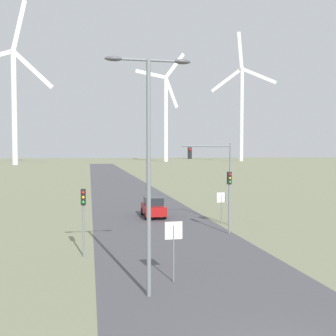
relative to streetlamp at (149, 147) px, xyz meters
name	(u,v)px	position (x,y,z in m)	size (l,w,h in m)	color
road_surface	(126,191)	(2.86, 41.81, -6.14)	(10.00, 240.00, 0.01)	#47474C
streetlamp	(149,147)	(0.00, 0.00, 0.00)	(3.49, 0.32, 9.72)	slate
stop_sign_near	(174,240)	(1.36, 1.49, -4.20)	(0.81, 0.07, 2.78)	slate
stop_sign_far	(222,202)	(8.22, 14.66, -4.35)	(0.81, 0.07, 2.56)	slate
traffic_light_post_near_left	(83,207)	(-2.71, 6.65, -3.33)	(0.28, 0.33, 3.84)	slate
traffic_light_post_near_right	(229,189)	(7.47, 10.85, -2.88)	(0.28, 0.34, 4.47)	slate
traffic_light_mast_overhead	(215,168)	(7.38, 13.91, -1.53)	(4.01, 0.35, 6.59)	slate
car_approaching	(153,207)	(3.25, 18.90, -5.23)	(1.88, 4.14, 1.83)	maroon
wind_turbine_left	(14,94)	(-32.90, 158.30, 23.18)	(36.85, 3.76, 68.18)	white
wind_turbine_center	(166,110)	(38.32, 193.24, 21.43)	(27.82, 5.81, 59.23)	white
wind_turbine_right	(242,105)	(81.60, 193.00, 25.37)	(32.41, 17.21, 72.09)	white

